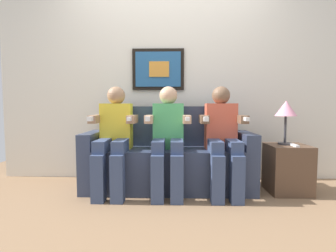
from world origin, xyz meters
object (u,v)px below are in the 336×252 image
person_on_right (222,135)px  table_lamp (286,110)px  spare_remote_on_table (295,145)px  person_on_left (114,135)px  side_table_right (287,169)px  couch (168,160)px  person_in_middle (168,135)px

person_on_right → table_lamp: size_ratio=2.41×
table_lamp → spare_remote_on_table: 0.37m
person_on_left → spare_remote_on_table: (1.83, -0.04, -0.10)m
side_table_right → table_lamp: table_lamp is taller
side_table_right → spare_remote_on_table: bearing=-78.2°
person_on_left → side_table_right: (1.81, 0.06, -0.36)m
side_table_right → person_on_right: bearing=-174.9°
side_table_right → spare_remote_on_table: size_ratio=3.85×
spare_remote_on_table → side_table_right: bearing=101.8°
couch → person_in_middle: person_in_middle is taller
couch → person_in_middle: (-0.00, -0.17, 0.29)m
couch → spare_remote_on_table: size_ratio=13.83×
person_on_right → table_lamp: (0.67, 0.09, 0.25)m
person_on_left → side_table_right: bearing=2.0°
person_on_right → spare_remote_on_table: person_on_right is taller
person_on_right → side_table_right: size_ratio=2.22×
person_in_middle → person_on_right: size_ratio=1.00×
person_on_right → side_table_right: (0.69, 0.06, -0.36)m
person_in_middle → spare_remote_on_table: bearing=-1.8°
person_on_right → couch: bearing=163.3°
couch → spare_remote_on_table: couch is taller
couch → table_lamp: 1.34m
person_on_left → side_table_right: 1.84m
couch → person_on_right: person_on_right is taller
side_table_right → spare_remote_on_table: spare_remote_on_table is taller
person_in_middle → table_lamp: person_in_middle is taller
person_on_left → spare_remote_on_table: 1.83m
person_in_middle → couch: bearing=90.0°
person_on_right → spare_remote_on_table: size_ratio=8.54×
person_in_middle → person_on_right: bearing=0.0°
spare_remote_on_table → person_on_left: bearing=178.7°
side_table_right → spare_remote_on_table: (0.02, -0.10, 0.26)m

